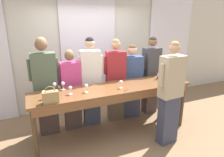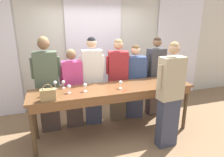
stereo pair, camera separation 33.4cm
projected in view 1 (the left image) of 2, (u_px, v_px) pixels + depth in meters
The scene contains 22 objects.
ground_plane at pixel (113, 133), 3.98m from camera, with size 18.00×18.00×0.00m, color #846647.
wall_back at pixel (88, 51), 4.93m from camera, with size 12.00×0.06×2.80m.
curtain_panel_center at pixel (89, 54), 4.89m from camera, with size 1.36×0.03×2.69m.
curtain_panel_right at pixel (169, 48), 5.80m from camera, with size 1.36×0.03×2.69m.
tasting_bar at pixel (114, 93), 3.70m from camera, with size 3.02×0.70×0.97m.
wine_bottle at pixel (159, 73), 4.22m from camera, with size 0.08×0.08×0.30m.
handbag at pixel (51, 97), 3.00m from camera, with size 0.23×0.11×0.27m.
wine_glass_front_left at pixel (44, 93), 3.14m from camera, with size 0.07×0.07×0.15m.
wine_glass_front_mid at pixel (63, 84), 3.55m from camera, with size 0.07×0.07×0.15m.
wine_glass_front_right at pixel (86, 86), 3.43m from camera, with size 0.07×0.07×0.15m.
wine_glass_center_left at pixel (121, 82), 3.63m from camera, with size 0.07×0.07×0.15m.
wine_glass_center_mid at pixel (70, 88), 3.33m from camera, with size 0.07×0.07×0.15m.
wine_glass_center_right at pixel (55, 85), 3.51m from camera, with size 0.07×0.07×0.15m.
pen at pixel (126, 90), 3.54m from camera, with size 0.11×0.10×0.01m.
guest_olive_jacket at pixel (45, 87), 3.73m from camera, with size 0.55×0.26×1.89m.
guest_pink_top at pixel (72, 90), 3.95m from camera, with size 0.50×0.23×1.63m.
guest_cream_sweater at pixel (91, 81), 4.06m from camera, with size 0.51×0.26×1.85m.
guest_striped_shirt at pixel (116, 80), 4.28m from camera, with size 0.52×0.31×1.80m.
guest_navy_coat at pixel (131, 81), 4.45m from camera, with size 0.56×0.33×1.66m.
guest_beige_cap at pixel (151, 75), 4.62m from camera, with size 0.49×0.27×1.80m.
host_pouring at pixel (170, 94), 3.43m from camera, with size 0.53×0.25×1.85m.
potted_plant at pixel (163, 82), 5.61m from camera, with size 0.39×0.39×0.79m.
Camera 1 is at (-1.40, -3.19, 2.23)m, focal length 32.00 mm.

